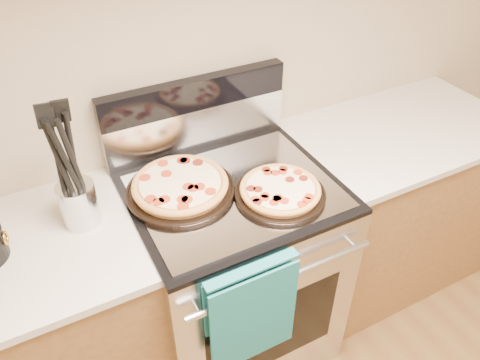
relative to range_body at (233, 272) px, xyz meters
name	(u,v)px	position (x,y,z in m)	size (l,w,h in m)	color
wall_back	(187,42)	(0.00, 0.35, 0.90)	(4.00, 4.00, 0.00)	tan
range_body	(233,272)	(0.00, 0.00, 0.00)	(0.76, 0.68, 0.90)	#B7B7BC
oven_window	(273,332)	(0.00, -0.34, 0.00)	(0.56, 0.01, 0.40)	black
cooktop	(232,189)	(0.00, 0.00, 0.46)	(0.76, 0.68, 0.02)	black
backsplash_lower	(197,127)	(0.00, 0.31, 0.56)	(0.76, 0.06, 0.18)	silver
backsplash_upper	(195,94)	(0.00, 0.31, 0.71)	(0.76, 0.06, 0.12)	black
oven_handle	(284,279)	(0.00, -0.38, 0.35)	(0.03, 0.03, 0.70)	silver
dish_towel	(251,311)	(-0.12, -0.38, 0.25)	(0.32, 0.05, 0.42)	#166171
foil_sheet	(236,191)	(0.00, -0.03, 0.47)	(0.70, 0.55, 0.01)	gray
cabinet_left	(17,353)	(-0.88, 0.03, -0.01)	(1.00, 0.62, 0.88)	brown
cabinet_right	(385,207)	(0.88, 0.03, -0.01)	(1.00, 0.62, 0.88)	brown
countertop_right	(405,131)	(0.88, 0.03, 0.45)	(1.02, 0.64, 0.03)	#B8AFA5
pepperoni_pizza_back	(180,187)	(-0.18, 0.05, 0.50)	(0.39, 0.39, 0.05)	#C47B3B
pepperoni_pizza_front	(280,191)	(0.13, -0.13, 0.50)	(0.32, 0.32, 0.04)	#C47B3B
utensil_crock	(79,204)	(-0.53, 0.08, 0.54)	(0.12, 0.12, 0.16)	silver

